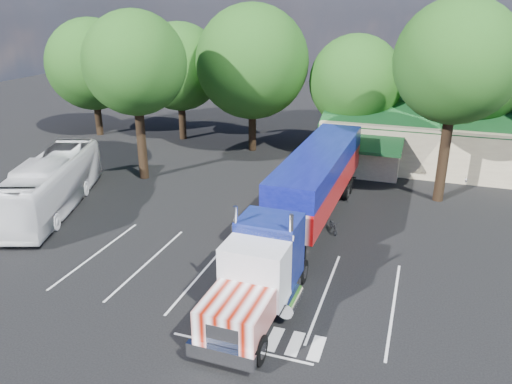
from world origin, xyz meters
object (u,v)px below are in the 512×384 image
(semi_truck, at_px, (306,194))
(woman, at_px, (263,222))
(tour_bus, at_px, (51,184))
(silver_sedan, at_px, (445,168))
(bicycle, at_px, (333,226))

(semi_truck, relative_size, woman, 14.57)
(semi_truck, xyz_separation_m, woman, (-2.42, -0.53, -1.91))
(semi_truck, xyz_separation_m, tour_bus, (-16.95, -1.34, -0.93))
(silver_sedan, bearing_deg, semi_truck, 176.19)
(semi_truck, xyz_separation_m, bicycle, (1.48, 1.17, -2.29))
(tour_bus, bearing_deg, bicycle, -11.64)
(bicycle, height_order, tour_bus, tour_bus)
(semi_truck, distance_m, tour_bus, 17.02)
(woman, relative_size, bicycle, 1.03)
(semi_truck, relative_size, silver_sedan, 5.44)
(woman, distance_m, tour_bus, 14.58)
(semi_truck, relative_size, bicycle, 15.05)
(bicycle, bearing_deg, woman, 178.44)
(tour_bus, height_order, silver_sedan, tour_bus)
(silver_sedan, bearing_deg, tour_bus, 147.47)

